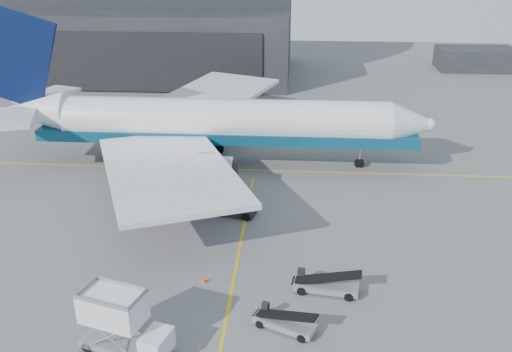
# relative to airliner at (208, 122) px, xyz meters

# --- Properties ---
(ground) EXTENTS (200.00, 200.00, 0.00)m
(ground) POSITION_rel_airliner_xyz_m (5.29, -21.71, -4.88)
(ground) COLOR #565659
(ground) RESTS_ON ground
(taxi_lines) EXTENTS (80.00, 42.12, 0.02)m
(taxi_lines) POSITION_rel_airliner_xyz_m (5.29, -9.04, -4.87)
(taxi_lines) COLOR gold
(taxi_lines) RESTS_ON ground
(hangar) EXTENTS (50.00, 28.30, 28.00)m
(hangar) POSITION_rel_airliner_xyz_m (-16.71, 43.24, 4.66)
(hangar) COLOR black
(hangar) RESTS_ON ground
(distant_bldg_a) EXTENTS (14.00, 8.00, 4.00)m
(distant_bldg_a) POSITION_rel_airliner_xyz_m (43.29, 50.29, -4.88)
(distant_bldg_a) COLOR black
(distant_bldg_a) RESTS_ON ground
(airliner) EXTENTS (49.68, 48.17, 17.43)m
(airliner) POSITION_rel_airliner_xyz_m (0.00, 0.00, 0.00)
(airliner) COLOR white
(airliner) RESTS_ON ground
(catering_truck) EXTENTS (6.25, 3.79, 4.04)m
(catering_truck) POSITION_rel_airliner_xyz_m (-0.81, -31.51, -2.83)
(catering_truck) COLOR gray
(catering_truck) RESTS_ON ground
(pushback_tug) EXTENTS (3.85, 2.77, 1.61)m
(pushback_tug) POSITION_rel_airliner_xyz_m (4.51, -12.42, -4.27)
(pushback_tug) COLOR black
(pushback_tug) RESTS_ON ground
(belt_loader_a) EXTENTS (5.13, 2.35, 1.92)m
(belt_loader_a) POSITION_rel_airliner_xyz_m (12.16, -24.24, -4.29)
(belt_loader_a) COLOR gray
(belt_loader_a) RESTS_ON ground
(belt_loader_b) EXTENTS (4.46, 3.01, 1.70)m
(belt_loader_b) POSITION_rel_airliner_xyz_m (9.26, -28.69, -4.35)
(belt_loader_b) COLOR gray
(belt_loader_b) RESTS_ON ground
(traffic_cone) EXTENTS (0.37, 0.37, 0.53)m
(traffic_cone) POSITION_rel_airliner_xyz_m (3.05, -23.73, -4.63)
(traffic_cone) COLOR #FF5808
(traffic_cone) RESTS_ON ground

